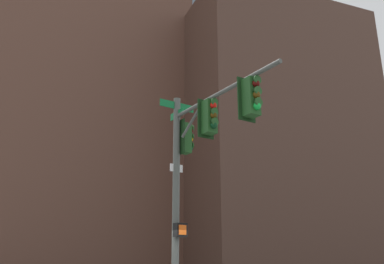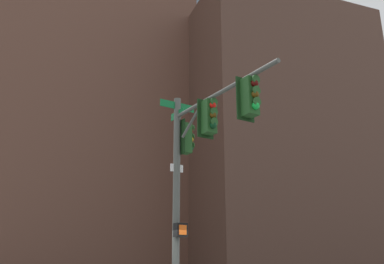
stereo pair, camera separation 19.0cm
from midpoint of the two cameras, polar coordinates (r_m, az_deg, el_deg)
signal_pole_assembly at (r=12.20m, az=1.26°, el=-2.62°), size 1.66×5.00×6.76m
building_brick_nearside at (r=57.93m, az=-13.52°, el=8.14°), size 22.90×19.12×52.12m
building_brick_midblock at (r=52.24m, az=10.78°, el=-1.49°), size 21.57×19.30×31.21m
building_glass_tower at (r=79.22m, az=3.98°, el=15.71°), size 23.50×32.25×89.51m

